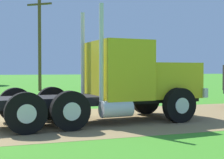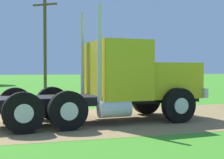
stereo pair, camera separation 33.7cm
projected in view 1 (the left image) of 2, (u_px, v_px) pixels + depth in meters
truck_foreground_white at (124, 82)px, 11.29m from camera, size 7.35×3.10×3.78m
utility_pole_near at (40, 41)px, 26.48m from camera, size 1.83×1.45×7.63m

